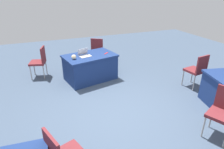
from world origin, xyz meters
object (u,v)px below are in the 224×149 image
object	(u,v)px
chair_near_front	(223,110)
scissors_red	(106,53)
yarn_ball	(74,57)
chair_back_row	(40,60)
table_foreground	(90,67)
laptop_silver	(85,55)
chair_tucked_left	(98,49)
chair_tucked_right	(197,69)

from	to	relation	value
chair_near_front	scissors_red	distance (m)	3.43
yarn_ball	scissors_red	bearing A→B (deg)	-171.18
chair_back_row	yarn_ball	xyz separation A→B (m)	(-0.88, 0.89, 0.28)
chair_back_row	chair_near_front	bearing A→B (deg)	-127.59
table_foreground	laptop_silver	bearing A→B (deg)	9.51
yarn_ball	chair_back_row	bearing A→B (deg)	-45.41
yarn_ball	laptop_silver	bearing A→B (deg)	-155.86
scissors_red	chair_back_row	bearing A→B (deg)	-62.39
chair_near_front	yarn_ball	distance (m)	3.73
table_foreground	chair_tucked_left	bearing A→B (deg)	-118.74
chair_tucked_right	laptop_silver	bearing A→B (deg)	141.98
chair_near_front	yarn_ball	world-z (taller)	chair_near_front
chair_near_front	chair_tucked_right	world-z (taller)	chair_near_front
chair_near_front	chair_tucked_left	bearing A→B (deg)	-11.48
chair_back_row	table_foreground	bearing A→B (deg)	-101.57
yarn_ball	chair_tucked_right	bearing A→B (deg)	155.14
table_foreground	yarn_ball	xyz separation A→B (m)	(0.49, 0.18, 0.44)
scissors_red	chair_near_front	bearing A→B (deg)	67.34
chair_back_row	laptop_silver	size ratio (longest dim) A/B	2.51
chair_tucked_left	scissors_red	distance (m)	1.13
chair_tucked_left	chair_back_row	world-z (taller)	chair_tucked_left
chair_tucked_left	chair_back_row	distance (m)	2.00
chair_tucked_right	yarn_ball	distance (m)	3.36
table_foreground	scissors_red	bearing A→B (deg)	177.35
table_foreground	chair_near_front	size ratio (longest dim) A/B	1.68
chair_tucked_left	yarn_ball	distance (m)	1.69
chair_back_row	chair_tucked_right	bearing A→B (deg)	-104.46
chair_tucked_right	scissors_red	size ratio (longest dim) A/B	5.36
chair_tucked_left	chair_back_row	bearing A→B (deg)	-136.15
table_foreground	scissors_red	distance (m)	0.63
table_foreground	chair_near_front	xyz separation A→B (m)	(-1.57, 3.27, 0.18)
chair_tucked_right	laptop_silver	distance (m)	3.13
table_foreground	chair_tucked_right	size ratio (longest dim) A/B	1.68
laptop_silver	scissors_red	bearing A→B (deg)	166.26
chair_back_row	yarn_ball	size ratio (longest dim) A/B	7.41
chair_tucked_left	laptop_silver	distance (m)	1.36
table_foreground	scissors_red	world-z (taller)	scissors_red
chair_tucked_left	yarn_ball	size ratio (longest dim) A/B	7.57
chair_near_front	laptop_silver	world-z (taller)	laptop_silver
table_foreground	chair_tucked_right	world-z (taller)	chair_tucked_right
chair_near_front	chair_back_row	world-z (taller)	chair_near_front
chair_back_row	yarn_ball	world-z (taller)	chair_back_row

